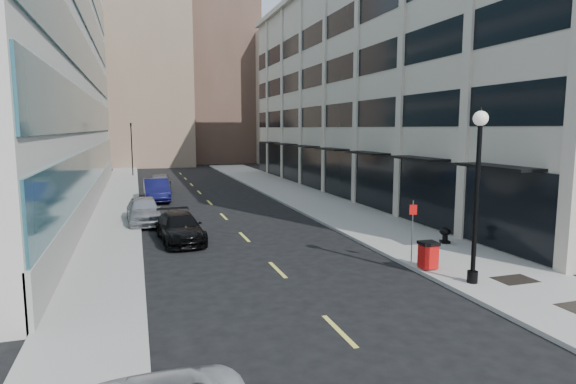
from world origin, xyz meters
TOP-DOWN VIEW (x-y plane):
  - ground at (0.00, 0.00)m, footprint 160.00×160.00m
  - sidewalk_right at (7.50, 20.00)m, footprint 5.00×80.00m
  - sidewalk_left at (-6.50, 20.00)m, footprint 3.00×80.00m
  - building_right at (16.94, 26.99)m, footprint 15.30×46.50m
  - skyline_tan_near at (-4.00, 68.00)m, footprint 14.00×18.00m
  - skyline_brown at (8.00, 72.00)m, footprint 12.00×16.00m
  - skyline_tan_far at (-14.00, 78.00)m, footprint 12.00×14.00m
  - skyline_stone at (18.00, 66.00)m, footprint 10.00×14.00m
  - grate_far at (7.60, 3.80)m, footprint 1.40×1.00m
  - road_centerline at (0.00, 17.00)m, footprint 0.15×68.20m
  - traffic_signal at (-5.50, 48.00)m, footprint 0.66×0.66m
  - car_black_pickup at (-3.20, 14.00)m, footprint 2.32×4.92m
  - car_silver_sedan at (-4.80, 19.09)m, footprint 2.08×4.78m
  - car_blue_sedan at (-3.71, 28.00)m, footprint 1.87×5.13m
  - car_grey_sedan at (-3.20, 33.28)m, footprint 2.23×4.88m
  - trash_bin at (5.40, 5.90)m, footprint 0.70×0.76m
  - lamppost at (5.94, 4.00)m, footprint 0.51×0.51m
  - sign_post at (5.30, 6.89)m, footprint 0.28×0.14m
  - urn_planter at (8.60, 9.29)m, footprint 0.53×0.53m

SIDE VIEW (x-z plane):
  - ground at x=0.00m, z-range 0.00..0.00m
  - road_centerline at x=0.00m, z-range 0.00..0.01m
  - sidewalk_right at x=7.50m, z-range 0.00..0.15m
  - sidewalk_left at x=-6.50m, z-range 0.00..0.15m
  - grate_far at x=7.60m, z-range 0.15..0.16m
  - urn_planter at x=8.60m, z-range 0.23..0.96m
  - car_black_pickup at x=-3.20m, z-range 0.00..1.39m
  - trash_bin at x=5.40m, z-range 0.19..1.26m
  - car_silver_sedan at x=-4.80m, z-range 0.00..1.60m
  - car_grey_sedan at x=-3.20m, z-range 0.00..1.62m
  - car_blue_sedan at x=-3.71m, z-range 0.00..1.68m
  - sign_post at x=5.30m, z-range 0.50..3.02m
  - lamppost at x=5.94m, z-range 0.68..6.76m
  - traffic_signal at x=-5.50m, z-range 2.23..9.21m
  - building_right at x=16.94m, z-range -0.13..18.12m
  - skyline_stone at x=18.00m, z-range 0.00..20.00m
  - skyline_tan_far at x=-14.00m, z-range 0.00..22.00m
  - skyline_tan_near at x=-4.00m, z-range 0.00..28.00m
  - skyline_brown at x=8.00m, z-range 0.00..34.00m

